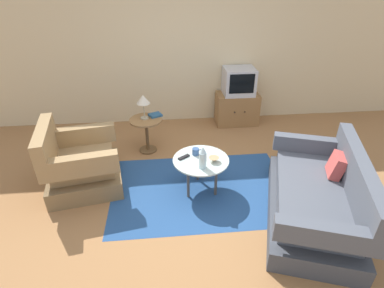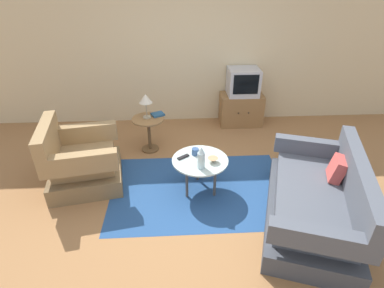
{
  "view_description": "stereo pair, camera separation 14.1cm",
  "coord_description": "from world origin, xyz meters",
  "px_view_note": "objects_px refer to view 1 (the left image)",
  "views": [
    {
      "loc": [
        -0.35,
        -3.0,
        2.53
      ],
      "look_at": [
        -0.02,
        0.38,
        0.55
      ],
      "focal_mm": 28.34,
      "sensor_mm": 36.0,
      "label": 1
    },
    {
      "loc": [
        -0.21,
        -3.01,
        2.53
      ],
      "look_at": [
        -0.02,
        0.38,
        0.55
      ],
      "focal_mm": 28.34,
      "sensor_mm": 36.0,
      "label": 2
    }
  ],
  "objects_px": {
    "armchair": "(79,165)",
    "table_lamp": "(143,100)",
    "coffee_table": "(201,163)",
    "tv_stand": "(237,109)",
    "side_table": "(146,128)",
    "bowl": "(214,160)",
    "tv_remote_dark": "(184,157)",
    "couch": "(317,198)",
    "book": "(155,115)",
    "television": "(239,81)",
    "mug": "(196,152)",
    "vase": "(203,158)"
  },
  "relations": [
    {
      "from": "couch",
      "to": "television",
      "type": "distance_m",
      "value": 2.65
    },
    {
      "from": "coffee_table",
      "to": "bowl",
      "type": "xyz_separation_m",
      "value": [
        0.15,
        -0.06,
        0.08
      ]
    },
    {
      "from": "coffee_table",
      "to": "table_lamp",
      "type": "bearing_deg",
      "value": 123.77
    },
    {
      "from": "side_table",
      "to": "bowl",
      "type": "xyz_separation_m",
      "value": [
        0.86,
        -1.12,
        0.1
      ]
    },
    {
      "from": "book",
      "to": "television",
      "type": "bearing_deg",
      "value": 2.24
    },
    {
      "from": "table_lamp",
      "to": "book",
      "type": "xyz_separation_m",
      "value": [
        0.16,
        0.08,
        -0.28
      ]
    },
    {
      "from": "television",
      "to": "table_lamp",
      "type": "bearing_deg",
      "value": -152.69
    },
    {
      "from": "tv_stand",
      "to": "table_lamp",
      "type": "relative_size",
      "value": 2.0
    },
    {
      "from": "tv_stand",
      "to": "table_lamp",
      "type": "xyz_separation_m",
      "value": [
        -1.63,
        -0.83,
        0.56
      ]
    },
    {
      "from": "side_table",
      "to": "tv_remote_dark",
      "type": "xyz_separation_m",
      "value": [
        0.5,
        -1.01,
        0.08
      ]
    },
    {
      "from": "couch",
      "to": "television",
      "type": "xyz_separation_m",
      "value": [
        -0.34,
        2.57,
        0.52
      ]
    },
    {
      "from": "couch",
      "to": "book",
      "type": "xyz_separation_m",
      "value": [
        -1.81,
        1.81,
        0.28
      ]
    },
    {
      "from": "armchair",
      "to": "table_lamp",
      "type": "bearing_deg",
      "value": 125.01
    },
    {
      "from": "couch",
      "to": "bowl",
      "type": "xyz_separation_m",
      "value": [
        -1.09,
        0.58,
        0.22
      ]
    },
    {
      "from": "tv_remote_dark",
      "to": "table_lamp",
      "type": "bearing_deg",
      "value": 81.53
    },
    {
      "from": "couch",
      "to": "vase",
      "type": "xyz_separation_m",
      "value": [
        -1.25,
        0.47,
        0.32
      ]
    },
    {
      "from": "tv_stand",
      "to": "vase",
      "type": "relative_size",
      "value": 2.65
    },
    {
      "from": "table_lamp",
      "to": "bowl",
      "type": "relative_size",
      "value": 2.91
    },
    {
      "from": "table_lamp",
      "to": "mug",
      "type": "xyz_separation_m",
      "value": [
        0.68,
        -0.96,
        -0.33
      ]
    },
    {
      "from": "vase",
      "to": "mug",
      "type": "bearing_deg",
      "value": 98.99
    },
    {
      "from": "couch",
      "to": "table_lamp",
      "type": "bearing_deg",
      "value": 67.55
    },
    {
      "from": "television",
      "to": "book",
      "type": "distance_m",
      "value": 1.68
    },
    {
      "from": "side_table",
      "to": "bowl",
      "type": "distance_m",
      "value": 1.42
    },
    {
      "from": "vase",
      "to": "tv_remote_dark",
      "type": "bearing_deg",
      "value": 131.42
    },
    {
      "from": "table_lamp",
      "to": "book",
      "type": "bearing_deg",
      "value": 26.58
    },
    {
      "from": "armchair",
      "to": "mug",
      "type": "bearing_deg",
      "value": 75.03
    },
    {
      "from": "vase",
      "to": "bowl",
      "type": "height_order",
      "value": "vase"
    },
    {
      "from": "tv_stand",
      "to": "tv_remote_dark",
      "type": "height_order",
      "value": "tv_stand"
    },
    {
      "from": "side_table",
      "to": "tv_stand",
      "type": "height_order",
      "value": "tv_stand"
    },
    {
      "from": "tv_stand",
      "to": "side_table",
      "type": "bearing_deg",
      "value": -152.11
    },
    {
      "from": "armchair",
      "to": "vase",
      "type": "bearing_deg",
      "value": 64.57
    },
    {
      "from": "side_table",
      "to": "mug",
      "type": "height_order",
      "value": "mug"
    },
    {
      "from": "armchair",
      "to": "tv_stand",
      "type": "distance_m",
      "value": 2.98
    },
    {
      "from": "table_lamp",
      "to": "armchair",
      "type": "bearing_deg",
      "value": -134.94
    },
    {
      "from": "mug",
      "to": "book",
      "type": "height_order",
      "value": "book"
    },
    {
      "from": "tv_stand",
      "to": "tv_remote_dark",
      "type": "xyz_separation_m",
      "value": [
        -1.11,
        -1.86,
        0.19
      ]
    },
    {
      "from": "side_table",
      "to": "tv_stand",
      "type": "xyz_separation_m",
      "value": [
        1.62,
        0.86,
        -0.11
      ]
    },
    {
      "from": "couch",
      "to": "tv_remote_dark",
      "type": "distance_m",
      "value": 1.63
    },
    {
      "from": "couch",
      "to": "tv_stand",
      "type": "distance_m",
      "value": 2.58
    },
    {
      "from": "armchair",
      "to": "tv_remote_dark",
      "type": "height_order",
      "value": "armchair"
    },
    {
      "from": "coffee_table",
      "to": "bowl",
      "type": "bearing_deg",
      "value": -22.21
    },
    {
      "from": "vase",
      "to": "book",
      "type": "relative_size",
      "value": 1.23
    },
    {
      "from": "side_table",
      "to": "tv_remote_dark",
      "type": "distance_m",
      "value": 1.13
    },
    {
      "from": "coffee_table",
      "to": "tv_stand",
      "type": "height_order",
      "value": "tv_stand"
    },
    {
      "from": "armchair",
      "to": "tv_remote_dark",
      "type": "bearing_deg",
      "value": 71.75
    },
    {
      "from": "couch",
      "to": "bowl",
      "type": "bearing_deg",
      "value": 80.86
    },
    {
      "from": "book",
      "to": "table_lamp",
      "type": "bearing_deg",
      "value": -178.57
    },
    {
      "from": "couch",
      "to": "vase",
      "type": "bearing_deg",
      "value": 88.33
    },
    {
      "from": "bowl",
      "to": "tv_remote_dark",
      "type": "relative_size",
      "value": 0.82
    },
    {
      "from": "armchair",
      "to": "bowl",
      "type": "height_order",
      "value": "armchair"
    }
  ]
}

